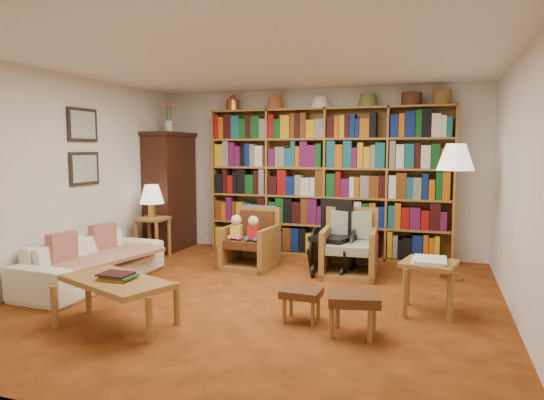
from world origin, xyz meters
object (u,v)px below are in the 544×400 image
at_px(sofa, 93,261).
at_px(footstool_a, 302,295).
at_px(side_table_lamp, 153,228).
at_px(coffee_table, 116,285).
at_px(side_table_papers, 429,270).
at_px(floor_lamp, 455,163).
at_px(armchair_leather, 252,242).
at_px(wheelchair, 334,239).
at_px(footstool_b, 353,301).
at_px(armchair_sage, 350,250).

xyz_separation_m(sofa, footstool_a, (2.67, -0.41, -0.03)).
relative_size(side_table_lamp, footstool_a, 1.66).
xyz_separation_m(sofa, side_table_lamp, (-0.10, 1.43, 0.17)).
bearing_deg(coffee_table, side_table_papers, 25.85).
distance_m(side_table_lamp, coffee_table, 2.80).
height_order(floor_lamp, coffee_table, floor_lamp).
bearing_deg(armchair_leather, side_table_lamp, 178.90).
bearing_deg(armchair_leather, wheelchair, 4.67).
bearing_deg(side_table_lamp, footstool_a, -33.56).
bearing_deg(side_table_papers, footstool_b, -127.07).
bearing_deg(wheelchair, side_table_papers, -47.30).
distance_m(sofa, armchair_leather, 2.03).
bearing_deg(armchair_sage, footstool_b, -79.50).
distance_m(side_table_lamp, footstool_b, 3.86).
height_order(wheelchair, footstool_a, wheelchair).
bearing_deg(side_table_lamp, armchair_leather, -1.10).
bearing_deg(armchair_sage, footstool_a, -94.21).
distance_m(side_table_lamp, side_table_papers, 4.07).
bearing_deg(side_table_papers, footstool_a, -151.45).
relative_size(wheelchair, footstool_a, 2.59).
height_order(wheelchair, coffee_table, wheelchair).
distance_m(armchair_sage, footstool_a, 1.85).
height_order(side_table_lamp, wheelchair, wheelchair).
bearing_deg(side_table_papers, armchair_leather, 152.36).
xyz_separation_m(side_table_papers, coffee_table, (-2.65, -1.28, -0.04)).
xyz_separation_m(side_table_lamp, coffee_table, (1.23, -2.52, -0.06)).
distance_m(armchair_leather, armchair_sage, 1.33).
xyz_separation_m(armchair_sage, side_table_papers, (0.97, -1.24, 0.11)).
xyz_separation_m(side_table_lamp, footstool_b, (3.28, -2.02, -0.15)).
height_order(sofa, footstool_b, sofa).
relative_size(armchair_leather, wheelchair, 0.86).
relative_size(footstool_a, footstool_b, 0.72).
relative_size(side_table_papers, footstool_a, 1.58).
relative_size(armchair_leather, floor_lamp, 0.49).
distance_m(floor_lamp, footstool_b, 2.60).
xyz_separation_m(wheelchair, coffee_table, (-1.45, -2.58, -0.04)).
xyz_separation_m(sofa, footstool_b, (3.18, -0.59, 0.02)).
bearing_deg(sofa, armchair_sage, -62.09).
height_order(side_table_lamp, footstool_a, side_table_lamp).
relative_size(armchair_leather, coffee_table, 0.68).
height_order(side_table_papers, coffee_table, side_table_papers).
distance_m(armchair_leather, coffee_table, 2.51).
relative_size(floor_lamp, side_table_papers, 2.90).
distance_m(side_table_papers, coffee_table, 2.94).
bearing_deg(armchair_sage, wheelchair, 165.78).
height_order(sofa, floor_lamp, floor_lamp).
relative_size(armchair_sage, side_table_papers, 1.46).
height_order(side_table_papers, footstool_b, side_table_papers).
xyz_separation_m(side_table_lamp, footstool_a, (2.77, -1.84, -0.20)).
xyz_separation_m(sofa, wheelchair, (2.58, 1.49, 0.15)).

